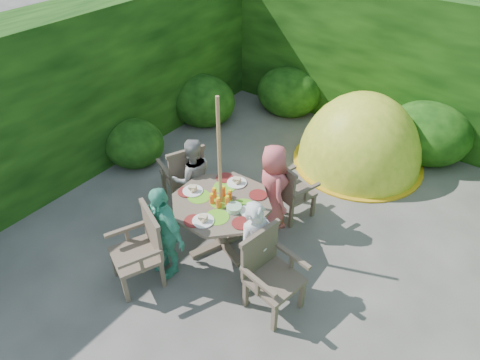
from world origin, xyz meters
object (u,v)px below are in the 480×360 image
Objects in this scene: garden_chair_right at (269,271)px; child_right at (256,248)px; parasol_pole at (220,180)px; child_back at (272,187)px; garden_chair_front at (141,248)px; garden_chair_left at (184,173)px; child_front at (163,231)px; garden_chair_back at (290,190)px; dome_tent at (357,163)px; child_left at (193,178)px; patio_table at (221,209)px.

child_right is at bearing 75.93° from garden_chair_right.
child_back is (0.29, 0.75, -0.46)m from parasol_pole.
garden_chair_front is 1.90m from child_back.
garden_chair_right is 0.76× the size of child_back.
child_front is at bearing 57.26° from garden_chair_left.
garden_chair_front is (-0.79, -2.04, 0.04)m from garden_chair_back.
dome_tent is (1.67, 2.50, -0.52)m from garden_chair_left.
parasol_pole is 3.16m from dome_tent.
child_left is (-1.49, 0.58, -0.02)m from child_right.
child_back is at bearing 147.81° from child_left.
dome_tent is at bearing 99.07° from garden_chair_front.
child_left is at bearing 94.22° from garden_chair_left.
child_right is at bearing -21.26° from patio_table.
child_front is (-1.30, -0.34, 0.12)m from garden_chair_right.
garden_chair_right is at bearing 23.53° from child_front.
child_front is (-1.04, -0.46, 0.01)m from child_right.
child_right reaches higher than child_left.
child_front is (0.46, -1.04, 0.03)m from child_left.
child_right reaches higher than garden_chair_front.
garden_chair_left is 0.38× the size of dome_tent.
garden_chair_front is at bearing 48.53° from garden_chair_left.
parasol_pole is 1.73× the size of child_right.
parasol_pole reaches higher than garden_chair_front.
child_right is at bearing 150.99° from child_back.
dome_tent is (0.24, 1.87, -0.49)m from garden_chair_back.
patio_table is 3.03m from dome_tent.
child_right is (1.14, 0.73, 0.11)m from garden_chair_front.
patio_table is 0.46m from parasol_pole.
garden_chair_back is at bearing 138.40° from garden_chair_left.
child_front reaches higher than patio_table.
patio_table is 1.11m from garden_chair_back.
patio_table is 0.66× the size of dome_tent.
garden_chair_right is at bearing -94.65° from child_right.
garden_chair_left is 0.99× the size of garden_chair_front.
patio_table is at bearing 86.32° from garden_chair_back.
garden_chair_left is at bearing 41.49° from garden_chair_back.
garden_chair_left is 3.05m from dome_tent.
garden_chair_right is 0.31m from child_right.
garden_chair_front is 0.32m from child_front.
garden_chair_right is 3.37m from dome_tent.
garden_chair_front is 0.76× the size of child_front.
parasol_pole is at bearing 171.62° from patio_table.
dome_tent is at bearing -79.86° from garden_chair_back.
garden_chair_right is at bearing -22.04° from parasol_pole.
parasol_pole is at bearing 102.81° from child_left.
dome_tent is at bearing 21.55° from child_right.
child_front is 0.51× the size of dome_tent.
parasol_pole reaches higher than child_right.
child_left is at bearing 88.55° from child_right.
patio_table is at bearing 92.70° from garden_chair_front.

